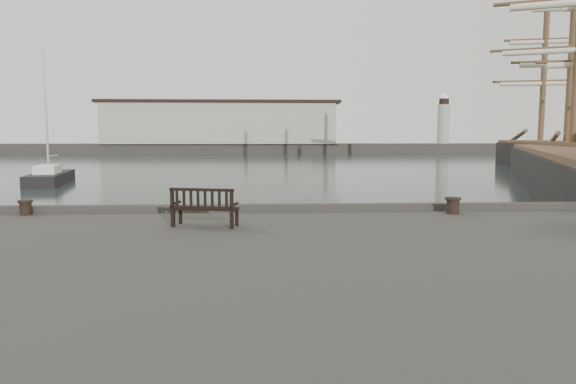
# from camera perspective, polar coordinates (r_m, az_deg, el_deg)

# --- Properties ---
(ground) EXTENTS (400.00, 400.00, 0.00)m
(ground) POSITION_cam_1_polar(r_m,az_deg,el_deg) (13.89, -6.06, -8.45)
(ground) COLOR black
(ground) RESTS_ON ground
(breakwater) EXTENTS (140.00, 9.50, 12.20)m
(breakwater) POSITION_cam_1_polar(r_m,az_deg,el_deg) (105.56, -5.64, 6.62)
(breakwater) COLOR #383530
(breakwater) RESTS_ON ground
(bench) EXTENTS (1.50, 0.81, 0.82)m
(bench) POSITION_cam_1_polar(r_m,az_deg,el_deg) (11.25, -9.23, -2.49)
(bench) COLOR black
(bench) RESTS_ON quay
(bollard_left) EXTENTS (0.37, 0.37, 0.37)m
(bollard_left) POSITION_cam_1_polar(r_m,az_deg,el_deg) (14.32, -27.14, -1.54)
(bollard_left) COLOR black
(bollard_left) RESTS_ON quay
(bollard_right) EXTENTS (0.51, 0.51, 0.41)m
(bollard_right) POSITION_cam_1_polar(r_m,az_deg,el_deg) (13.60, 17.84, -1.44)
(bollard_right) COLOR black
(bollard_right) RESTS_ON quay
(yacht_d) EXTENTS (3.65, 8.40, 10.44)m
(yacht_d) POSITION_cam_1_polar(r_m,az_deg,el_deg) (42.24, -24.88, 1.20)
(yacht_d) COLOR black
(yacht_d) RESTS_ON ground
(tall_ship_far) EXTENTS (14.19, 32.50, 27.25)m
(tall_ship_far) POSITION_cam_1_polar(r_m,az_deg,el_deg) (57.17, 28.44, 2.84)
(tall_ship_far) COLOR black
(tall_ship_far) RESTS_ON ground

